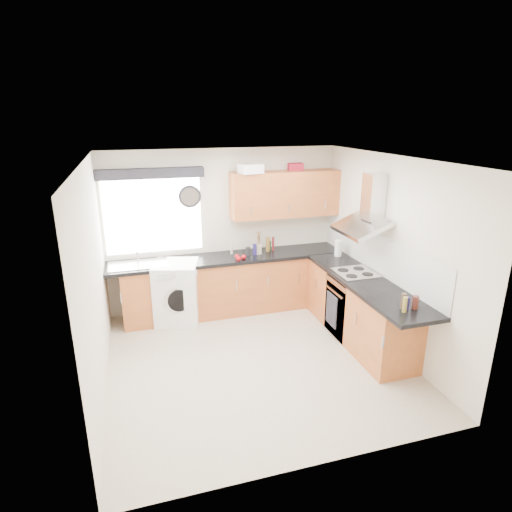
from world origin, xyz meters
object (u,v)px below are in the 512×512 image
object	(u,v)px
extractor_hood	(367,211)
upper_cabinets	(285,194)
oven	(353,306)
washing_machine	(177,292)

from	to	relation	value
extractor_hood	upper_cabinets	bearing A→B (deg)	116.13
oven	upper_cabinets	xyz separation A→B (m)	(-0.55, 1.32, 1.38)
upper_cabinets	extractor_hood	bearing A→B (deg)	-63.87
extractor_hood	washing_machine	size ratio (longest dim) A/B	0.85
washing_machine	oven	bearing A→B (deg)	-10.72
oven	upper_cabinets	world-z (taller)	upper_cabinets
oven	extractor_hood	xyz separation A→B (m)	(0.10, -0.00, 1.34)
oven	extractor_hood	world-z (taller)	extractor_hood
oven	upper_cabinets	bearing A→B (deg)	112.54
oven	upper_cabinets	size ratio (longest dim) A/B	0.50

